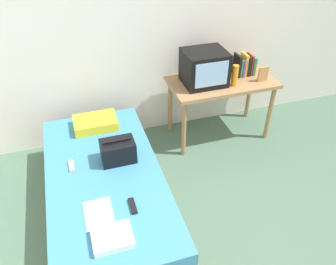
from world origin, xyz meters
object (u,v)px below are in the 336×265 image
Objects in this scene: bed at (107,193)px; magazine at (99,214)px; book_row at (244,65)px; pillow at (95,123)px; folded_towel at (112,238)px; desk at (221,88)px; tv at (204,68)px; handbag at (118,151)px; remote_dark at (133,206)px; water_bottle at (235,75)px; remote_silver at (71,166)px; picture_frame at (263,74)px.

magazine is at bearing -104.11° from bed.
book_row is 0.85× the size of magazine.
pillow is 1.41m from folded_towel.
magazine reaches higher than bed.
desk is 0.36m from book_row.
folded_towel is (-0.05, -0.69, 0.26)m from bed.
tv is 1.03× the size of pillow.
bed is at bearing 86.16° from folded_towel.
tv is 1.47× the size of handbag.
bed is 0.39m from handbag.
book_row reaches higher than remote_dark.
desk is 5.05× the size of water_bottle.
pillow is at bearing 102.42° from handbag.
tv reaches higher than remote_dark.
bed is 1.71m from desk.
remote_silver is (-0.41, 0.61, 0.00)m from remote_dark.
tv is 0.52m from book_row.
picture_frame is 2.19m from remote_silver.
book_row is 1.49× the size of picture_frame.
picture_frame is at bearing -19.39° from desk.
water_bottle is at bearing 178.99° from picture_frame.
pillow is 1.48× the size of magazine.
magazine is (-1.96, -1.08, -0.35)m from picture_frame.
remote_dark is at bearing -136.50° from desk.
water_bottle reaches higher than folded_towel.
remote_silver is (-0.29, -0.54, -0.04)m from pillow.
tv is (1.23, 0.81, 0.68)m from bed.
handbag is at bearing -153.28° from desk.
picture_frame is 1.85m from pillow.
desk is 1.43m from pillow.
water_bottle is 1.79m from remote_dark.
book_row reaches higher than bed.
pillow reaches higher than remote_dark.
magazine is at bearing -76.04° from remote_silver.
tv is at bearing 22.84° from remote_silver.
bed is 7.14× the size of folded_towel.
desk reaches higher than remote_dark.
water_bottle is at bearing 15.17° from remote_silver.
magazine is 1.86× the size of remote_dark.
pillow is (-1.71, -0.14, -0.33)m from book_row.
tv is 2.66× the size of picture_frame.
remote_dark is 0.74m from remote_silver.
water_bottle is 0.77× the size of handbag.
pillow reaches higher than magazine.
magazine is at bearing 102.71° from folded_towel.
book_row reaches higher than desk.
bed is 1.77m from water_bottle.
tv reaches higher than folded_towel.
picture_frame is (0.41, -0.14, 0.17)m from desk.
tv is at bearing 33.27° from bed.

